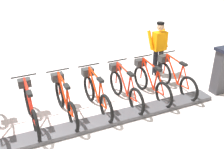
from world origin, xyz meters
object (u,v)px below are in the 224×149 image
at_px(payment_kiosk, 222,70).
at_px(worker_near_rack, 159,47).
at_px(bike_docked_2, 124,87).
at_px(bike_docked_3, 96,93).
at_px(bike_docked_5, 30,107).
at_px(bike_docked_1, 150,82).
at_px(bike_docked_4, 65,100).
at_px(bike_docked_0, 174,76).

distance_m(payment_kiosk, worker_near_rack, 1.90).
distance_m(bike_docked_2, bike_docked_3, 0.75).
relative_size(bike_docked_2, bike_docked_3, 1.00).
xyz_separation_m(bike_docked_2, bike_docked_5, (0.00, 2.26, 0.00)).
distance_m(payment_kiosk, bike_docked_3, 3.42).
relative_size(bike_docked_1, bike_docked_4, 1.00).
xyz_separation_m(payment_kiosk, bike_docked_1, (0.57, 1.86, -0.24)).
bearing_deg(worker_near_rack, bike_docked_0, 170.35).
height_order(bike_docked_0, bike_docked_5, same).
relative_size(bike_docked_0, worker_near_rack, 1.04).
relative_size(bike_docked_3, bike_docked_5, 1.00).
xyz_separation_m(bike_docked_0, worker_near_rack, (1.08, -0.18, 0.48)).
relative_size(bike_docked_0, bike_docked_3, 1.00).
bearing_deg(bike_docked_4, bike_docked_3, -90.00).
bearing_deg(bike_docked_1, bike_docked_0, -90.00).
height_order(payment_kiosk, bike_docked_3, payment_kiosk).
distance_m(bike_docked_3, bike_docked_4, 0.75).
xyz_separation_m(bike_docked_1, worker_near_rack, (1.08, -0.94, 0.48)).
distance_m(bike_docked_2, worker_near_rack, 2.06).
distance_m(bike_docked_1, bike_docked_3, 1.51).
height_order(bike_docked_2, bike_docked_4, same).
xyz_separation_m(bike_docked_1, bike_docked_5, (0.00, 3.02, 0.00)).
bearing_deg(bike_docked_2, worker_near_rack, -57.49).
bearing_deg(bike_docked_4, bike_docked_1, -90.00).
height_order(payment_kiosk, bike_docked_1, payment_kiosk).
bearing_deg(bike_docked_0, bike_docked_2, 90.00).
distance_m(payment_kiosk, bike_docked_0, 1.27).
distance_m(bike_docked_4, worker_near_rack, 3.41).
bearing_deg(bike_docked_4, bike_docked_5, 90.00).
height_order(bike_docked_4, bike_docked_5, same).
relative_size(bike_docked_2, bike_docked_5, 1.00).
distance_m(bike_docked_0, bike_docked_4, 3.02).
bearing_deg(bike_docked_5, bike_docked_1, -90.00).
height_order(bike_docked_0, worker_near_rack, worker_near_rack).
height_order(bike_docked_2, bike_docked_5, same).
relative_size(payment_kiosk, bike_docked_4, 0.74).
relative_size(bike_docked_2, bike_docked_4, 1.00).
xyz_separation_m(bike_docked_0, bike_docked_4, (0.00, 3.02, 0.00)).
xyz_separation_m(bike_docked_0, bike_docked_5, (0.00, 3.77, 0.00)).
height_order(bike_docked_0, bike_docked_2, same).
xyz_separation_m(bike_docked_1, bike_docked_2, (0.00, 0.75, 0.00)).
distance_m(bike_docked_5, worker_near_rack, 4.12).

